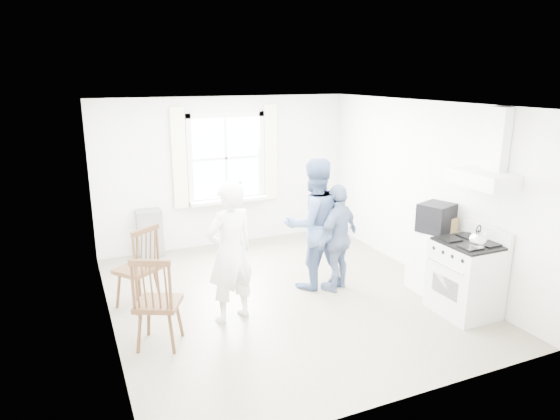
% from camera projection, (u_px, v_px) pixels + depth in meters
% --- Properties ---
extents(room_shell, '(4.62, 5.12, 2.64)m').
position_uv_depth(room_shell, '(284.00, 205.00, 6.53)').
color(room_shell, gray).
rests_on(room_shell, ground).
extents(window_assembly, '(1.88, 0.24, 1.70)m').
position_uv_depth(window_assembly, '(227.00, 163.00, 8.64)').
color(window_assembly, white).
rests_on(window_assembly, room_shell).
extents(range_hood, '(0.45, 0.76, 0.94)m').
position_uv_depth(range_hood, '(488.00, 165.00, 5.98)').
color(range_hood, white).
rests_on(range_hood, room_shell).
extents(shelf_unit, '(0.40, 0.30, 0.80)m').
position_uv_depth(shelf_unit, '(150.00, 234.00, 8.28)').
color(shelf_unit, gray).
rests_on(shelf_unit, ground).
extents(gas_stove, '(0.68, 0.76, 1.12)m').
position_uv_depth(gas_stove, '(466.00, 277.00, 6.29)').
color(gas_stove, silver).
rests_on(gas_stove, ground).
extents(kettle, '(0.20, 0.20, 0.29)m').
position_uv_depth(kettle, '(477.00, 240.00, 5.94)').
color(kettle, silver).
rests_on(kettle, gas_stove).
extents(low_cabinet, '(0.50, 0.55, 0.90)m').
position_uv_depth(low_cabinet, '(433.00, 261.00, 6.94)').
color(low_cabinet, white).
rests_on(low_cabinet, ground).
extents(stereo_stack, '(0.53, 0.51, 0.38)m').
position_uv_depth(stereo_stack, '(436.00, 218.00, 6.71)').
color(stereo_stack, black).
rests_on(stereo_stack, low_cabinet).
extents(cardboard_box, '(0.35, 0.30, 0.19)m').
position_uv_depth(cardboard_box, '(444.00, 224.00, 6.74)').
color(cardboard_box, olive).
rests_on(cardboard_box, low_cabinet).
extents(windsor_chair_a, '(0.65, 0.65, 1.12)m').
position_uv_depth(windsor_chair_a, '(142.00, 259.00, 6.37)').
color(windsor_chair_a, '#412715').
rests_on(windsor_chair_a, ground).
extents(windsor_chair_b, '(0.62, 0.61, 1.10)m').
position_uv_depth(windsor_chair_b, '(154.00, 294.00, 5.37)').
color(windsor_chair_b, '#412715').
rests_on(windsor_chair_b, ground).
extents(person_left, '(0.79, 0.79, 1.76)m').
position_uv_depth(person_left, '(230.00, 253.00, 6.01)').
color(person_left, white).
rests_on(person_left, ground).
extents(person_mid, '(0.91, 0.91, 1.86)m').
position_uv_depth(person_mid, '(314.00, 224.00, 6.98)').
color(person_mid, '#4C628E').
rests_on(person_mid, ground).
extents(person_right, '(1.21, 1.21, 1.52)m').
position_uv_depth(person_right, '(338.00, 238.00, 6.93)').
color(person_right, navy).
rests_on(person_right, ground).
extents(potted_plant, '(0.19, 0.19, 0.31)m').
position_uv_depth(potted_plant, '(238.00, 189.00, 8.75)').
color(potted_plant, '#2E6837').
rests_on(potted_plant, window_assembly).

